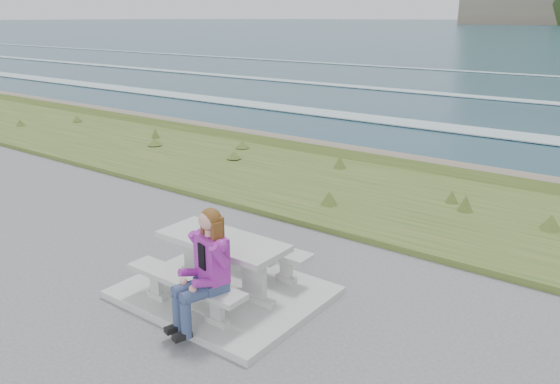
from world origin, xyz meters
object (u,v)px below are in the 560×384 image
at_px(bench_landward, 185,285).
at_px(seated_woman, 201,285).
at_px(picnic_table, 223,250).
at_px(bench_seaward, 256,249).

xyz_separation_m(bench_landward, seated_woman, (0.42, -0.13, 0.19)).
xyz_separation_m(picnic_table, bench_landward, (0.00, -0.70, -0.23)).
distance_m(bench_seaward, seated_woman, 1.60).
bearing_deg(seated_woman, picnic_table, 132.78).
relative_size(picnic_table, seated_woman, 1.23).
height_order(picnic_table, bench_landward, picnic_table).
distance_m(bench_landward, seated_woman, 0.48).
distance_m(bench_landward, bench_seaward, 1.40).
height_order(bench_landward, seated_woman, seated_woman).
bearing_deg(picnic_table, seated_woman, -63.15).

